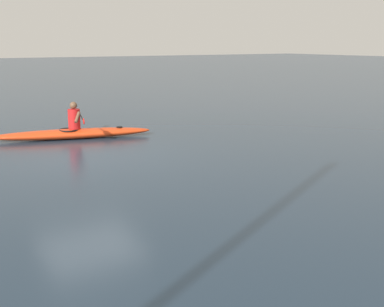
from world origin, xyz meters
TOP-DOWN VIEW (x-y plane):
  - ground_plane at (0.00, 0.00)m, footprint 160.00×160.00m
  - kayak at (-0.46, -2.50)m, footprint 4.63×1.85m
  - kayaker at (-0.55, -2.47)m, footprint 0.71×2.36m

SIDE VIEW (x-z plane):
  - ground_plane at x=0.00m, z-range 0.00..0.00m
  - kayak at x=-0.46m, z-range 0.00..0.29m
  - kayaker at x=-0.55m, z-range 0.23..1.03m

